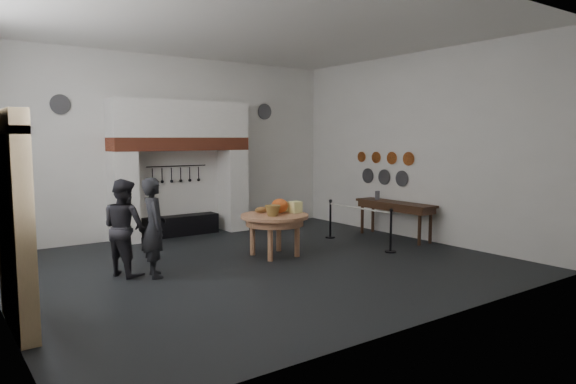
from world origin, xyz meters
TOP-DOWN VIEW (x-y plane):
  - floor at (0.00, 0.00)m, footprint 9.00×8.00m
  - ceiling at (0.00, 0.00)m, footprint 9.00×8.00m
  - wall_back at (0.00, 4.00)m, footprint 9.00×0.02m
  - wall_front at (0.00, -4.00)m, footprint 9.00×0.02m
  - wall_right at (4.50, 0.00)m, footprint 0.02×8.00m
  - chimney_pier_left at (-1.48, 3.65)m, footprint 0.55×0.70m
  - chimney_pier_right at (1.48, 3.65)m, footprint 0.55×0.70m
  - hearth_brick_band at (0.00, 3.65)m, footprint 3.50×0.72m
  - chimney_hood at (0.00, 3.65)m, footprint 3.50×0.70m
  - iron_range at (0.00, 3.72)m, footprint 1.90×0.45m
  - utensil_rail at (0.00, 3.92)m, footprint 1.60×0.02m
  - door_recess at (-4.47, -1.00)m, footprint 0.04×1.10m
  - door_jamb_near at (-4.38, -1.70)m, footprint 0.22×0.30m
  - door_jamb_far at (-4.38, -0.30)m, footprint 0.22×0.30m
  - door_lintel at (-4.38, -1.00)m, footprint 0.22×1.70m
  - work_table at (0.62, 0.43)m, footprint 1.69×1.69m
  - pumpkin at (0.82, 0.53)m, footprint 0.36×0.36m
  - cheese_block_big at (1.12, 0.38)m, footprint 0.22×0.22m
  - cheese_block_small at (1.10, 0.68)m, footprint 0.18×0.18m
  - wicker_basket at (0.47, 0.28)m, footprint 0.38×0.38m
  - bread_loaf at (0.52, 0.78)m, footprint 0.31×0.18m
  - visitor_near at (-2.02, 0.34)m, footprint 0.53×0.71m
  - visitor_far at (-2.42, 0.74)m, footprint 0.92×1.02m
  - side_table at (4.10, 0.28)m, footprint 0.55×2.20m
  - pewter_jug at (4.10, 0.88)m, footprint 0.12×0.12m
  - copper_pan_a at (4.46, 0.20)m, footprint 0.03×0.34m
  - copper_pan_b at (4.46, 0.75)m, footprint 0.03×0.32m
  - copper_pan_c at (4.46, 1.30)m, footprint 0.03×0.30m
  - copper_pan_d at (4.46, 1.85)m, footprint 0.03×0.28m
  - pewter_plate_left at (4.46, 0.40)m, footprint 0.03×0.40m
  - pewter_plate_mid at (4.46, 1.00)m, footprint 0.03×0.40m
  - pewter_plate_right at (4.46, 1.60)m, footprint 0.03×0.40m
  - pewter_plate_back_left at (-2.70, 3.96)m, footprint 0.44×0.03m
  - pewter_plate_back_right at (2.70, 3.96)m, footprint 0.44×0.03m
  - barrier_post_near at (2.84, -0.77)m, footprint 0.05×0.05m
  - barrier_post_far at (2.84, 1.23)m, footprint 0.05×0.05m
  - barrier_rope at (2.84, 0.23)m, footprint 0.04×2.00m

SIDE VIEW (x-z plane):
  - floor at x=0.00m, z-range -0.01..0.01m
  - iron_range at x=0.00m, z-range 0.00..0.50m
  - barrier_post_near at x=2.84m, z-range 0.00..0.90m
  - barrier_post_far at x=2.84m, z-range 0.00..0.90m
  - work_table at x=0.62m, z-range 0.80..0.88m
  - barrier_rope at x=2.84m, z-range 0.83..0.87m
  - visitor_far at x=-2.42m, z-range 0.00..1.74m
  - side_table at x=4.10m, z-range 0.84..0.90m
  - visitor_near at x=-2.02m, z-range 0.00..1.77m
  - bread_loaf at x=0.52m, z-range 0.87..1.01m
  - cheese_block_small at x=1.10m, z-range 0.88..1.07m
  - wicker_basket at x=0.47m, z-range 0.88..1.09m
  - cheese_block_big at x=1.12m, z-range 0.88..1.11m
  - pewter_jug at x=4.10m, z-range 0.90..1.12m
  - pumpkin at x=0.82m, z-range 0.88..1.18m
  - chimney_pier_left at x=-1.48m, z-range 0.00..2.15m
  - chimney_pier_right at x=1.48m, z-range 0.00..2.15m
  - door_recess at x=-4.47m, z-range 0.00..2.50m
  - door_jamb_near at x=-4.38m, z-range 0.00..2.60m
  - door_jamb_far at x=-4.38m, z-range 0.00..2.60m
  - pewter_plate_left at x=4.46m, z-range 1.25..1.65m
  - pewter_plate_mid at x=4.46m, z-range 1.25..1.65m
  - pewter_plate_right at x=4.46m, z-range 1.25..1.65m
  - utensil_rail at x=0.00m, z-range 1.74..1.76m
  - copper_pan_b at x=4.46m, z-range 1.79..2.11m
  - copper_pan_d at x=4.46m, z-range 1.81..2.09m
  - copper_pan_a at x=4.46m, z-range 1.78..2.12m
  - copper_pan_c at x=4.46m, z-range 1.80..2.10m
  - wall_back at x=0.00m, z-range 0.00..4.50m
  - wall_front at x=0.00m, z-range 0.00..4.50m
  - wall_right at x=4.50m, z-range 0.00..4.50m
  - hearth_brick_band at x=0.00m, z-range 2.15..2.47m
  - door_lintel at x=-4.38m, z-range 2.50..2.80m
  - chimney_hood at x=0.00m, z-range 2.47..3.37m
  - pewter_plate_back_left at x=-2.70m, z-range 2.98..3.42m
  - pewter_plate_back_right at x=2.70m, z-range 2.98..3.42m
  - ceiling at x=0.00m, z-range 4.49..4.51m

